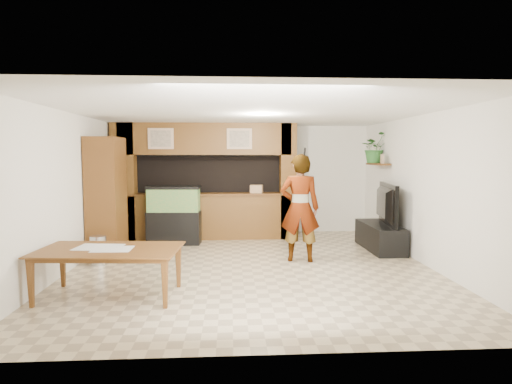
{
  "coord_description": "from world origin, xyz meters",
  "views": [
    {
      "loc": [
        -0.35,
        -7.16,
        1.9
      ],
      "look_at": [
        0.11,
        0.6,
        1.22
      ],
      "focal_mm": 30.0,
      "sensor_mm": 36.0,
      "label": 1
    }
  ],
  "objects": [
    {
      "name": "wall_left",
      "position": [
        -3.0,
        0.0,
        1.3
      ],
      "size": [
        0.0,
        6.5,
        6.5
      ],
      "primitive_type": "plane",
      "rotation": [
        1.57,
        0.0,
        1.57
      ],
      "color": "silver",
      "rests_on": "floor"
    },
    {
      "name": "ceiling",
      "position": [
        0.0,
        0.0,
        2.6
      ],
      "size": [
        6.5,
        6.5,
        0.0
      ],
      "primitive_type": "plane",
      "color": "white",
      "rests_on": "wall_back"
    },
    {
      "name": "potted_plant",
      "position": [
        2.82,
        2.11,
        2.06
      ],
      "size": [
        0.75,
        0.7,
        0.67
      ],
      "primitive_type": "imported",
      "rotation": [
        0.0,
        0.0,
        0.36
      ],
      "color": "#285E25",
      "rests_on": "wall_shelf"
    },
    {
      "name": "wall_back",
      "position": [
        0.0,
        3.25,
        1.3
      ],
      "size": [
        6.0,
        0.0,
        6.0
      ],
      "primitive_type": "plane",
      "rotation": [
        1.57,
        0.0,
        0.0
      ],
      "color": "silver",
      "rests_on": "floor"
    },
    {
      "name": "tv_stand",
      "position": [
        2.65,
        1.17,
        0.26
      ],
      "size": [
        0.57,
        1.54,
        0.51
      ],
      "primitive_type": "cube",
      "color": "black",
      "rests_on": "floor"
    },
    {
      "name": "newspaper_a",
      "position": [
        -2.13,
        -1.36,
        0.66
      ],
      "size": [
        0.63,
        0.5,
        0.01
      ],
      "primitive_type": "cube",
      "rotation": [
        0.0,
        0.0,
        -0.13
      ],
      "color": "silver",
      "rests_on": "dining_table"
    },
    {
      "name": "partition",
      "position": [
        -0.95,
        2.64,
        1.31
      ],
      "size": [
        4.2,
        0.99,
        2.6
      ],
      "color": "brown",
      "rests_on": "floor"
    },
    {
      "name": "floor",
      "position": [
        0.0,
        0.0,
        0.0
      ],
      "size": [
        6.5,
        6.5,
        0.0
      ],
      "primitive_type": "plane",
      "color": "tan",
      "rests_on": "ground"
    },
    {
      "name": "person",
      "position": [
        0.88,
        0.34,
        0.96
      ],
      "size": [
        0.76,
        0.56,
        1.92
      ],
      "primitive_type": "imported",
      "rotation": [
        0.0,
        0.0,
        2.99
      ],
      "color": "#987653",
      "rests_on": "floor"
    },
    {
      "name": "microphone",
      "position": [
        0.93,
        0.18,
        1.95
      ],
      "size": [
        0.03,
        0.09,
        0.15
      ],
      "primitive_type": "cylinder",
      "rotation": [
        0.44,
        0.0,
        0.0
      ],
      "color": "black",
      "rests_on": "person"
    },
    {
      "name": "counter_box",
      "position": [
        0.24,
        2.45,
        1.13
      ],
      "size": [
        0.31,
        0.24,
        0.18
      ],
      "primitive_type": "cube",
      "rotation": [
        0.0,
        0.0,
        -0.21
      ],
      "color": "tan",
      "rests_on": "partition"
    },
    {
      "name": "photo_frame",
      "position": [
        2.85,
        1.7,
        1.82
      ],
      "size": [
        0.03,
        0.15,
        0.19
      ],
      "primitive_type": "cube",
      "rotation": [
        0.0,
        0.0,
        -0.0
      ],
      "color": "tan",
      "rests_on": "wall_shelf"
    },
    {
      "name": "dining_table",
      "position": [
        -1.97,
        -1.48,
        0.33
      ],
      "size": [
        1.93,
        1.17,
        0.65
      ],
      "primitive_type": "imported",
      "rotation": [
        0.0,
        0.0,
        -0.07
      ],
      "color": "brown",
      "rests_on": "floor"
    },
    {
      "name": "wall_clock",
      "position": [
        -2.97,
        1.0,
        1.9
      ],
      "size": [
        0.05,
        0.25,
        0.25
      ],
      "color": "black",
      "rests_on": "wall_left"
    },
    {
      "name": "pantry_cabinet",
      "position": [
        -2.7,
        1.07,
        1.12
      ],
      "size": [
        0.56,
        0.91,
        2.23
      ],
      "primitive_type": "cube",
      "color": "brown",
      "rests_on": "floor"
    },
    {
      "name": "trash_can",
      "position": [
        -2.64,
        0.28,
        0.25
      ],
      "size": [
        0.27,
        0.27,
        0.5
      ],
      "primitive_type": "cylinder",
      "color": "#B2B2B7",
      "rests_on": "floor"
    },
    {
      "name": "wall_shelf",
      "position": [
        2.85,
        1.95,
        1.7
      ],
      "size": [
        0.25,
        0.9,
        0.04
      ],
      "primitive_type": "cube",
      "color": "brown",
      "rests_on": "wall_right"
    },
    {
      "name": "wall_right",
      "position": [
        3.0,
        0.0,
        1.3
      ],
      "size": [
        0.0,
        6.5,
        6.5
      ],
      "primitive_type": "plane",
      "rotation": [
        1.57,
        0.0,
        -1.57
      ],
      "color": "silver",
      "rests_on": "floor"
    },
    {
      "name": "newspaper_b",
      "position": [
        -1.92,
        -1.49,
        0.66
      ],
      "size": [
        0.51,
        0.37,
        0.01
      ],
      "primitive_type": "cube",
      "rotation": [
        0.0,
        0.0,
        -0.0
      ],
      "color": "silver",
      "rests_on": "dining_table"
    },
    {
      "name": "aquarium",
      "position": [
        -1.56,
        1.95,
        0.61
      ],
      "size": [
        1.12,
        0.42,
        1.24
      ],
      "rotation": [
        0.0,
        0.0,
        -0.07
      ],
      "color": "black",
      "rests_on": "floor"
    },
    {
      "name": "television",
      "position": [
        2.65,
        1.17,
        0.92
      ],
      "size": [
        0.39,
        1.43,
        0.82
      ],
      "primitive_type": "imported",
      "rotation": [
        0.0,
        0.0,
        1.42
      ],
      "color": "black",
      "rests_on": "tv_stand"
    }
  ]
}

